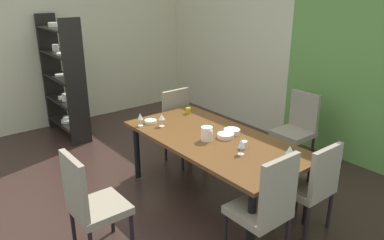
% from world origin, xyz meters
% --- Properties ---
extents(ground_plane, '(5.97, 5.40, 0.02)m').
position_xyz_m(ground_plane, '(0.00, 0.00, -0.01)').
color(ground_plane, '#32211D').
extents(back_panel_interior, '(2.89, 0.10, 2.83)m').
position_xyz_m(back_panel_interior, '(-1.54, 2.65, 1.41)').
color(back_panel_interior, beige).
rests_on(back_panel_interior, ground_plane).
extents(left_interior_panel, '(0.10, 5.40, 2.83)m').
position_xyz_m(left_interior_panel, '(-2.93, 0.00, 1.41)').
color(left_interior_panel, beige).
rests_on(left_interior_panel, ground_plane).
extents(dining_table, '(2.08, 1.02, 0.73)m').
position_xyz_m(dining_table, '(0.55, 0.57, 0.66)').
color(dining_table, '#5A3518').
rests_on(dining_table, ground_plane).
extents(chair_left_far, '(0.44, 0.44, 0.96)m').
position_xyz_m(chair_left_far, '(-0.47, 0.89, 0.53)').
color(chair_left_far, gray).
rests_on(chair_left_far, ground_plane).
extents(chair_right_far, '(0.44, 0.44, 0.92)m').
position_xyz_m(chair_right_far, '(1.56, 0.89, 0.52)').
color(chair_right_far, gray).
rests_on(chair_right_far, ground_plane).
extents(chair_head_near, '(0.44, 0.44, 0.99)m').
position_xyz_m(chair_head_near, '(0.59, -0.88, 0.54)').
color(chair_head_near, gray).
rests_on(chair_head_near, ground_plane).
extents(chair_right_near, '(0.44, 0.44, 1.02)m').
position_xyz_m(chair_right_near, '(1.57, 0.24, 0.55)').
color(chair_right_near, gray).
rests_on(chair_right_near, ground_plane).
extents(chair_head_far, '(0.44, 0.45, 0.96)m').
position_xyz_m(chair_head_far, '(0.57, 2.01, 0.53)').
color(chair_head_far, gray).
rests_on(chair_head_far, ground_plane).
extents(display_shelf, '(1.03, 0.31, 1.85)m').
position_xyz_m(display_shelf, '(-2.32, 0.04, 0.91)').
color(display_shelf, black).
rests_on(display_shelf, ground_plane).
extents(wine_glass_right, '(0.08, 0.08, 0.15)m').
position_xyz_m(wine_glass_right, '(1.39, 0.74, 0.84)').
color(wine_glass_right, silver).
rests_on(wine_glass_right, dining_table).
extents(wine_glass_corner, '(0.06, 0.06, 0.15)m').
position_xyz_m(wine_glass_corner, '(-0.25, 0.14, 0.84)').
color(wine_glass_corner, silver).
rests_on(wine_glass_corner, dining_table).
extents(wine_glass_near_window, '(0.08, 0.08, 0.14)m').
position_xyz_m(wine_glass_near_window, '(-0.09, 0.33, 0.84)').
color(wine_glass_near_window, silver).
rests_on(wine_glass_near_window, dining_table).
extents(wine_glass_west, '(0.06, 0.06, 0.15)m').
position_xyz_m(wine_glass_west, '(1.01, 0.49, 0.84)').
color(wine_glass_west, silver).
rests_on(wine_glass_west, dining_table).
extents(serving_bowl_front, '(0.18, 0.18, 0.05)m').
position_xyz_m(serving_bowl_front, '(0.62, 0.66, 0.76)').
color(serving_bowl_front, '#F0DDCB').
rests_on(serving_bowl_front, dining_table).
extents(serving_bowl_north, '(0.14, 0.14, 0.04)m').
position_xyz_m(serving_bowl_north, '(-0.26, 0.29, 0.75)').
color(serving_bowl_north, beige).
rests_on(serving_bowl_north, dining_table).
extents(serving_bowl_south, '(0.18, 0.18, 0.05)m').
position_xyz_m(serving_bowl_south, '(0.57, 0.80, 0.76)').
color(serving_bowl_south, '#F2E1CE').
rests_on(serving_bowl_south, dining_table).
extents(cup_near_shelf, '(0.07, 0.07, 0.07)m').
position_xyz_m(cup_near_shelf, '(0.93, 0.62, 0.77)').
color(cup_near_shelf, silver).
rests_on(cup_near_shelf, dining_table).
extents(cup_rear, '(0.06, 0.06, 0.08)m').
position_xyz_m(cup_rear, '(-0.25, 0.84, 0.77)').
color(cup_rear, '#A69317').
rests_on(cup_rear, dining_table).
extents(pitcher_left, '(0.14, 0.12, 0.15)m').
position_xyz_m(pitcher_left, '(0.55, 0.46, 0.81)').
color(pitcher_left, white).
rests_on(pitcher_left, dining_table).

